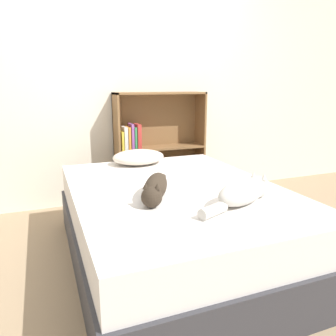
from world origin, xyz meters
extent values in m
plane|color=#997F60|center=(0.00, 0.00, 0.00)|extent=(8.00, 8.00, 0.00)
cube|color=silver|center=(0.00, 1.41, 1.25)|extent=(8.00, 0.06, 2.50)
cube|color=#333338|center=(0.00, 0.00, 0.15)|extent=(1.39, 1.87, 0.30)
cube|color=silver|center=(0.00, 0.00, 0.42)|extent=(1.35, 1.82, 0.23)
ellipsoid|color=beige|center=(-0.04, 0.74, 0.60)|extent=(0.45, 0.34, 0.12)
ellipsoid|color=beige|center=(0.23, -0.44, 0.61)|extent=(0.43, 0.31, 0.14)
sphere|color=beige|center=(0.39, -0.37, 0.60)|extent=(0.13, 0.13, 0.13)
cone|color=beige|center=(0.38, -0.34, 0.67)|extent=(0.04, 0.04, 0.03)
cone|color=beige|center=(0.40, -0.41, 0.67)|extent=(0.04, 0.04, 0.03)
cylinder|color=beige|center=(-0.01, -0.54, 0.56)|extent=(0.19, 0.13, 0.06)
ellipsoid|color=#33281E|center=(-0.19, -0.15, 0.60)|extent=(0.31, 0.43, 0.14)
sphere|color=#33281E|center=(-0.27, -0.31, 0.60)|extent=(0.12, 0.12, 0.12)
cone|color=#33281E|center=(-0.24, -0.32, 0.66)|extent=(0.04, 0.04, 0.03)
cone|color=#33281E|center=(-0.30, -0.29, 0.66)|extent=(0.04, 0.04, 0.03)
cylinder|color=#33281E|center=(-0.06, 0.11, 0.56)|extent=(0.13, 0.19, 0.05)
cube|color=brown|center=(-0.12, 1.24, 0.57)|extent=(0.02, 0.26, 1.14)
cube|color=brown|center=(0.80, 1.24, 0.57)|extent=(0.02, 0.26, 1.14)
cube|color=brown|center=(0.34, 1.24, 0.01)|extent=(0.94, 0.26, 0.02)
cube|color=brown|center=(0.34, 1.24, 1.13)|extent=(0.94, 0.26, 0.02)
cube|color=brown|center=(0.34, 1.24, 0.57)|extent=(0.90, 0.26, 0.02)
cube|color=brown|center=(0.34, 1.36, 0.57)|extent=(0.94, 0.02, 1.14)
cube|color=gold|center=(-0.08, 1.20, 0.67)|extent=(0.02, 0.16, 0.19)
cube|color=beige|center=(-0.05, 1.20, 0.69)|extent=(0.03, 0.16, 0.23)
cube|color=orange|center=(-0.01, 1.20, 0.69)|extent=(0.02, 0.16, 0.23)
cube|color=#8C4C99|center=(0.02, 1.20, 0.71)|extent=(0.03, 0.16, 0.26)
cube|color=#337F47|center=(0.05, 1.20, 0.69)|extent=(0.02, 0.16, 0.22)
cube|color=#B7332D|center=(0.09, 1.20, 0.70)|extent=(0.04, 0.16, 0.25)
camera|label=1|loc=(-0.82, -1.95, 1.20)|focal=35.00mm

